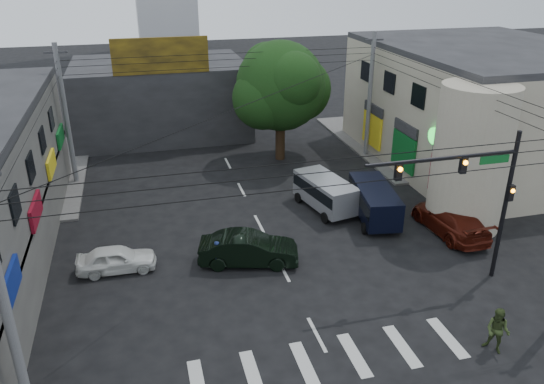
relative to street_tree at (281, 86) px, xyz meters
name	(u,v)px	position (x,y,z in m)	size (l,w,h in m)	color
ground	(295,293)	(-4.00, -17.00, -5.47)	(160.00, 160.00, 0.00)	black
sidewalk_far_right	(439,139)	(14.00, 1.00, -5.40)	(16.00, 16.00, 0.15)	#514F4C
building_right	(483,108)	(14.00, -4.00, -1.47)	(14.00, 18.00, 8.00)	#A19480
corner_column	(470,159)	(7.00, -13.00, -1.47)	(4.00, 4.00, 8.00)	#A19480
building_far	(161,98)	(-8.00, 9.00, -2.47)	(14.00, 10.00, 6.00)	#232326
billboard	(160,56)	(-8.00, 4.10, 1.83)	(7.00, 0.30, 2.60)	olive
street_tree	(281,86)	(0.00, 0.00, 0.00)	(6.40, 6.40, 8.70)	black
traffic_gantry	(476,186)	(3.82, -18.00, -0.64)	(7.10, 0.35, 7.20)	black
utility_pole_near_left	(4,301)	(-14.50, -21.50, -0.87)	(0.32, 0.32, 9.20)	#59595B
utility_pole_far_left	(66,116)	(-14.50, -1.00, -0.87)	(0.32, 0.32, 9.20)	#59595B
utility_pole_far_right	(370,96)	(6.50, -1.00, -0.87)	(0.32, 0.32, 9.20)	#59595B
dark_sedan	(249,249)	(-5.48, -13.97, -4.67)	(5.12, 2.84, 1.60)	black
white_compact	(116,259)	(-11.77, -13.00, -4.84)	(3.78, 1.61, 1.27)	silver
maroon_sedan	(450,220)	(5.88, -13.63, -4.70)	(2.39, 5.42, 1.55)	#4A130A
silver_minivan	(325,194)	(0.27, -9.12, -4.50)	(2.80, 4.83, 1.95)	gray
navy_van	(374,203)	(2.53, -11.05, -4.48)	(2.65, 5.19, 1.98)	black
traffic_officer	(218,256)	(-7.02, -14.18, -4.70)	(0.67, 0.65, 1.54)	#162350
pedestrian_olive	(498,331)	(2.30, -22.62, -4.53)	(1.10, 1.16, 1.89)	#303F1D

